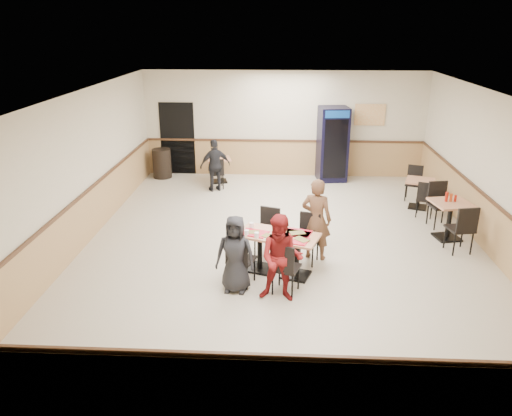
# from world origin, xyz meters

# --- Properties ---
(ground) EXTENTS (10.00, 10.00, 0.00)m
(ground) POSITION_xyz_m (0.00, 0.00, 0.00)
(ground) COLOR beige
(ground) RESTS_ON ground
(room_shell) EXTENTS (10.00, 10.00, 10.00)m
(room_shell) POSITION_xyz_m (1.78, 2.55, 0.58)
(room_shell) COLOR silver
(room_shell) RESTS_ON ground
(main_table) EXTENTS (1.55, 1.11, 0.75)m
(main_table) POSITION_xyz_m (-0.09, -1.18, 0.50)
(main_table) COLOR black
(main_table) RESTS_ON ground
(main_chairs) EXTENTS (1.70, 1.95, 0.95)m
(main_chairs) POSITION_xyz_m (-0.13, -1.17, 0.47)
(main_chairs) COLOR black
(main_chairs) RESTS_ON ground
(diner_woman_left) EXTENTS (0.69, 0.49, 1.33)m
(diner_woman_left) POSITION_xyz_m (-0.78, -1.84, 0.66)
(diner_woman_left) COLOR black
(diner_woman_left) RESTS_ON ground
(diner_woman_right) EXTENTS (0.77, 0.64, 1.46)m
(diner_woman_right) POSITION_xyz_m (-0.03, -2.10, 0.73)
(diner_woman_right) COLOR maroon
(diner_woman_right) RESTS_ON ground
(diner_man_opposite) EXTENTS (0.66, 0.53, 1.57)m
(diner_man_opposite) POSITION_xyz_m (0.61, -0.53, 0.79)
(diner_man_opposite) COLOR brown
(diner_man_opposite) RESTS_ON ground
(lone_diner) EXTENTS (0.88, 0.64, 1.39)m
(lone_diner) POSITION_xyz_m (-1.80, 3.43, 0.69)
(lone_diner) COLOR black
(lone_diner) RESTS_ON ground
(tabletop_clutter) EXTENTS (1.29, 0.79, 0.12)m
(tabletop_clutter) POSITION_xyz_m (-0.05, -1.23, 0.77)
(tabletop_clutter) COLOR red
(tabletop_clutter) RESTS_ON main_table
(side_table_near) EXTENTS (0.88, 0.88, 0.80)m
(side_table_near) POSITION_xyz_m (3.42, 0.53, 0.53)
(side_table_near) COLOR black
(side_table_near) RESTS_ON ground
(side_table_near_chair_south) EXTENTS (0.55, 0.55, 1.01)m
(side_table_near_chair_south) POSITION_xyz_m (3.42, -0.10, 0.50)
(side_table_near_chair_south) COLOR black
(side_table_near_chair_south) RESTS_ON ground
(side_table_near_chair_north) EXTENTS (0.55, 0.55, 1.01)m
(side_table_near_chair_north) POSITION_xyz_m (3.42, 1.17, 0.50)
(side_table_near_chair_north) COLOR black
(side_table_near_chair_north) RESTS_ON ground
(side_table_far) EXTENTS (0.83, 0.83, 0.70)m
(side_table_far) POSITION_xyz_m (3.27, 2.36, 0.47)
(side_table_far) COLOR black
(side_table_far) RESTS_ON ground
(side_table_far_chair_south) EXTENTS (0.52, 0.52, 0.89)m
(side_table_far_chair_south) POSITION_xyz_m (3.27, 1.80, 0.44)
(side_table_far_chair_south) COLOR black
(side_table_far_chair_south) RESTS_ON ground
(side_table_far_chair_north) EXTENTS (0.52, 0.52, 0.89)m
(side_table_far_chair_north) POSITION_xyz_m (3.27, 2.92, 0.44)
(side_table_far_chair_north) COLOR black
(side_table_far_chair_north) RESTS_ON ground
(condiment_caddy) EXTENTS (0.23, 0.06, 0.20)m
(condiment_caddy) POSITION_xyz_m (3.39, 0.58, 0.89)
(condiment_caddy) COLOR #A91B0C
(condiment_caddy) RESTS_ON side_table_near
(back_table) EXTENTS (0.77, 0.77, 0.68)m
(back_table) POSITION_xyz_m (-1.80, 4.20, 0.45)
(back_table) COLOR black
(back_table) RESTS_ON ground
(back_table_chair_lone) EXTENTS (0.48, 0.48, 0.87)m
(back_table_chair_lone) POSITION_xyz_m (-1.80, 3.65, 0.43)
(back_table_chair_lone) COLOR black
(back_table_chair_lone) RESTS_ON ground
(pepsi_cooler) EXTENTS (0.87, 0.87, 2.06)m
(pepsi_cooler) POSITION_xyz_m (1.36, 4.59, 1.03)
(pepsi_cooler) COLOR black
(pepsi_cooler) RESTS_ON ground
(trash_bin) EXTENTS (0.53, 0.53, 0.84)m
(trash_bin) POSITION_xyz_m (-3.50, 4.55, 0.42)
(trash_bin) COLOR black
(trash_bin) RESTS_ON ground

